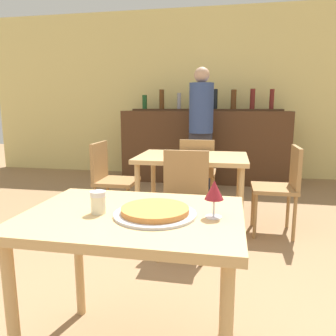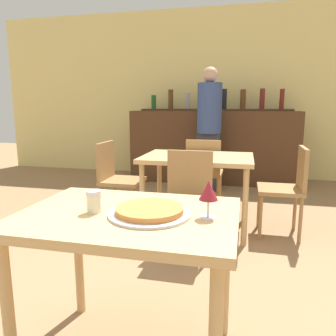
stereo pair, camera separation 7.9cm
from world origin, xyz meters
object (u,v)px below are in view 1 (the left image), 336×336
chair_far_side_front (184,194)px  chair_far_side_back (198,169)px  cheese_shaker (98,202)px  pizza_tray (155,212)px  person_standing (201,125)px  chair_far_side_left (110,176)px  wine_glass (214,191)px  chair_far_side_right (282,183)px

chair_far_side_front → chair_far_side_back: bearing=90.0°
cheese_shaker → chair_far_side_front: bearing=81.2°
chair_far_side_back → pizza_tray: (0.05, -2.36, 0.26)m
chair_far_side_back → person_standing: 1.09m
chair_far_side_left → pizza_tray: bearing=-153.6°
wine_glass → chair_far_side_front: bearing=103.6°
chair_far_side_right → wine_glass: 1.91m
chair_far_side_left → person_standing: bearing=-27.1°
person_standing → wine_glass: size_ratio=10.88×
person_standing → chair_far_side_back: bearing=-86.6°
chair_far_side_right → wine_glass: (-0.55, -1.79, 0.36)m
chair_far_side_left → wine_glass: bearing=-147.3°
chair_far_side_front → cheese_shaker: same height
chair_far_side_back → pizza_tray: 2.38m
pizza_tray → chair_far_side_front: bearing=92.4°
chair_far_side_left → person_standing: (0.79, 1.54, 0.45)m
chair_far_side_right → cheese_shaker: bearing=-29.8°
chair_far_side_left → person_standing: 1.79m
pizza_tray → chair_far_side_right: bearing=66.3°
chair_far_side_right → cheese_shaker: same height
person_standing → pizza_tray: bearing=-88.1°
chair_far_side_left → person_standing: size_ratio=0.49×
person_standing → wine_glass: (0.36, -3.33, -0.09)m
cheese_shaker → person_standing: (0.14, 3.37, 0.15)m
chair_far_side_front → pizza_tray: (0.05, -1.26, 0.26)m
wine_glass → cheese_shaker: bearing=-175.4°
chair_far_side_front → person_standing: bearing=91.6°
chair_far_side_right → person_standing: bearing=-149.5°
chair_far_side_front → cheese_shaker: bearing=-98.8°
chair_far_side_back → wine_glass: bearing=97.3°
chair_far_side_front → cheese_shaker: (-0.20, -1.28, 0.30)m
cheese_shaker → wine_glass: (0.50, 0.04, 0.06)m
chair_far_side_right → chair_far_side_left: bearing=-90.0°
chair_far_side_right → pizza_tray: (-0.80, -1.81, 0.26)m
chair_far_side_right → person_standing: 1.85m
chair_far_side_front → person_standing: person_standing is taller
chair_far_side_back → cheese_shaker: (-0.20, -2.38, 0.30)m
chair_far_side_front → person_standing: 2.14m
chair_far_side_left → pizza_tray: size_ratio=2.36×
wine_glass → person_standing: bearing=96.1°
wine_glass → chair_far_side_left: bearing=122.7°
cheese_shaker → person_standing: person_standing is taller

